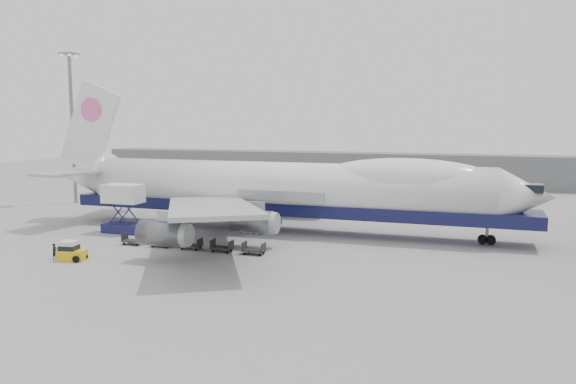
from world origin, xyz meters
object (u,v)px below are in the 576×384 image
(ground_worker, at_px, (55,251))
(catering_truck, at_px, (124,206))
(baggage_tug, at_px, (71,252))
(airliner, at_px, (286,188))

(ground_worker, bearing_deg, catering_truck, 5.52)
(baggage_tug, xyz_separation_m, ground_worker, (-1.88, -0.18, -0.06))
(airliner, relative_size, baggage_tug, 22.58)
(airliner, height_order, ground_worker, airliner)
(airliner, xyz_separation_m, baggage_tug, (-15.85, -21.49, -4.73))
(catering_truck, distance_m, ground_worker, 14.50)
(catering_truck, bearing_deg, baggage_tug, -76.46)
(baggage_tug, relative_size, ground_worker, 1.79)
(baggage_tug, bearing_deg, catering_truck, 93.06)
(airliner, xyz_separation_m, catering_truck, (-19.24, -7.48, -2.17))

